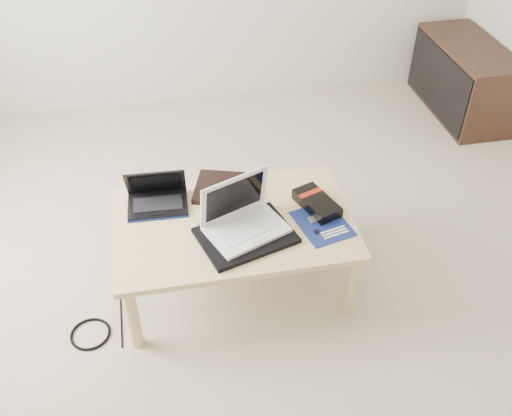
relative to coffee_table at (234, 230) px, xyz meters
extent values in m
plane|color=#AFA48E|center=(0.11, -0.07, -0.35)|extent=(4.00, 4.00, 0.00)
cube|color=#D4B680|center=(0.00, 0.00, 0.03)|extent=(1.10, 0.70, 0.03)
cylinder|color=#D4B680|center=(-0.50, -0.30, -0.17)|extent=(0.06, 0.06, 0.37)
cylinder|color=#D4B680|center=(0.50, -0.30, -0.17)|extent=(0.06, 0.06, 0.37)
cylinder|color=#D4B680|center=(-0.50, 0.30, -0.17)|extent=(0.06, 0.06, 0.37)
cylinder|color=#D4B680|center=(0.50, 0.30, -0.17)|extent=(0.06, 0.06, 0.37)
cube|color=#3B2218|center=(1.89, 1.38, -0.10)|extent=(0.40, 0.90, 0.50)
cube|color=black|center=(1.69, 1.38, -0.10)|extent=(0.02, 0.86, 0.44)
cube|color=black|center=(0.00, 0.24, 0.06)|extent=(0.36, 0.33, 0.03)
cube|color=black|center=(-0.34, 0.18, 0.06)|extent=(0.29, 0.21, 0.02)
cube|color=black|center=(-0.34, 0.18, 0.07)|extent=(0.24, 0.12, 0.00)
cube|color=black|center=(-0.34, 0.11, 0.07)|extent=(0.06, 0.03, 0.00)
cube|color=black|center=(-0.34, 0.24, 0.15)|extent=(0.29, 0.11, 0.18)
cube|color=black|center=(-0.34, 0.23, 0.15)|extent=(0.24, 0.08, 0.14)
cube|color=#0D1C4D|center=(-0.34, 0.08, 0.05)|extent=(0.28, 0.03, 0.01)
cube|color=black|center=(-0.04, 0.01, 0.05)|extent=(0.27, 0.23, 0.01)
cube|color=silver|center=(-0.04, 0.01, 0.06)|extent=(0.22, 0.19, 0.00)
cube|color=silver|center=(0.13, 0.04, 0.06)|extent=(0.09, 0.22, 0.02)
cube|color=#99999E|center=(0.13, 0.04, 0.07)|extent=(0.07, 0.18, 0.00)
cube|color=black|center=(0.04, -0.11, 0.06)|extent=(0.48, 0.40, 0.02)
cube|color=white|center=(0.04, -0.09, 0.08)|extent=(0.41, 0.35, 0.02)
cube|color=white|center=(0.05, -0.10, 0.09)|extent=(0.31, 0.23, 0.00)
cube|color=white|center=(0.08, -0.18, 0.09)|extent=(0.08, 0.06, 0.00)
cube|color=white|center=(0.01, 0.00, 0.20)|extent=(0.33, 0.17, 0.23)
cube|color=black|center=(0.01, -0.01, 0.20)|extent=(0.28, 0.14, 0.18)
cube|color=#0C1E52|center=(0.40, -0.09, 0.05)|extent=(0.27, 0.31, 0.01)
cube|color=silver|center=(0.37, -0.06, 0.06)|extent=(0.05, 0.05, 0.01)
cube|color=gold|center=(0.44, 0.00, 0.06)|extent=(0.09, 0.03, 0.01)
cube|color=gold|center=(0.45, -0.01, 0.06)|extent=(0.09, 0.03, 0.01)
cube|color=silver|center=(0.43, -0.15, 0.06)|extent=(0.12, 0.04, 0.01)
cube|color=silver|center=(0.44, -0.17, 0.06)|extent=(0.12, 0.04, 0.01)
cube|color=silver|center=(0.44, -0.18, 0.06)|extent=(0.12, 0.04, 0.01)
cube|color=black|center=(0.36, -0.15, 0.06)|extent=(0.03, 0.03, 0.01)
cube|color=black|center=(0.41, 0.03, 0.07)|extent=(0.20, 0.27, 0.05)
cube|color=maroon|center=(0.39, 0.08, 0.10)|extent=(0.13, 0.07, 0.00)
torus|color=black|center=(-0.09, -0.08, 0.05)|extent=(0.11, 0.11, 0.01)
torus|color=black|center=(-0.72, -0.21, -0.35)|extent=(0.25, 0.25, 0.01)
cylinder|color=black|center=(-0.58, -0.12, -0.35)|extent=(0.01, 0.38, 0.01)
camera|label=1|loc=(-0.28, -1.97, 1.80)|focal=40.00mm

